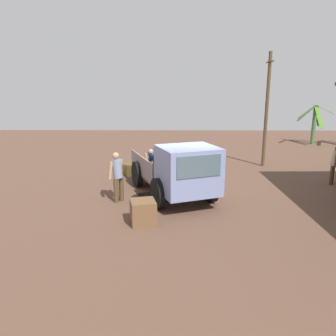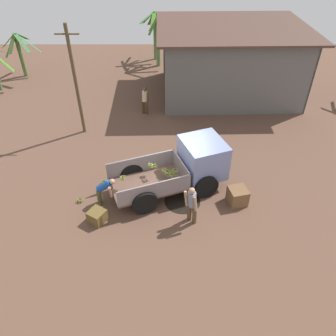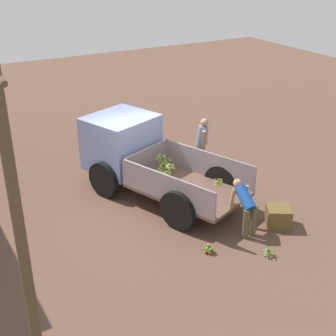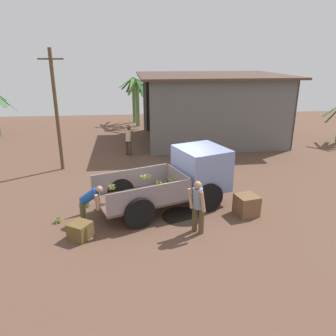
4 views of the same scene
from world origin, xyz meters
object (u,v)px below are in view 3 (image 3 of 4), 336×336
Objects in this scene: wooden_crate_0 at (278,216)px; person_worker_loading at (245,205)px; banana_bunch_on_ground_0 at (269,252)px; wooden_crate_1 at (143,147)px; utility_pole at (20,236)px; person_foreground_visitor at (202,143)px; banana_bunch_on_ground_1 at (208,248)px; cargo_truck at (134,152)px.

person_worker_loading is at bearing 78.90° from wooden_crate_0.
banana_bunch_on_ground_0 is 6.12m from wooden_crate_1.
utility_pole reaches higher than person_worker_loading.
wooden_crate_1 is (1.84, 1.00, -0.59)m from person_foreground_visitor.
utility_pole is at bearing 111.56° from banana_bunch_on_ground_1.
utility_pole reaches higher than banana_bunch_on_ground_0.
banana_bunch_on_ground_0 is 1.00× the size of banana_bunch_on_ground_1.
banana_bunch_on_ground_1 is (-0.28, 1.18, -0.63)m from person_worker_loading.
banana_bunch_on_ground_0 is (-4.36, -1.08, -0.95)m from cargo_truck.
wooden_crate_1 is at bearing 159.51° from person_foreground_visitor.
cargo_truck reaches higher than banana_bunch_on_ground_0.
wooden_crate_0 is at bearing -74.42° from utility_pole.
person_foreground_visitor is at bearing -0.54° from wooden_crate_0.
utility_pole is 21.67× the size of banana_bunch_on_ground_1.
banana_bunch_on_ground_1 is (0.76, 1.07, 0.01)m from banana_bunch_on_ground_0.
cargo_truck is 19.91× the size of banana_bunch_on_ground_0.
utility_pole is 9.06m from wooden_crate_1.
banana_bunch_on_ground_1 is 5.48m from wooden_crate_1.
banana_bunch_on_ground_1 is (-3.52, 2.12, -0.81)m from person_foreground_visitor.
person_worker_loading is 2.21× the size of wooden_crate_0.
utility_pole reaches higher than person_foreground_visitor.
wooden_crate_1 is (1.75, -1.13, -0.71)m from cargo_truck.
person_worker_loading is at bearing -6.04° from banana_bunch_on_ground_0.
person_worker_loading is (-3.24, 0.94, -0.19)m from person_foreground_visitor.
wooden_crate_0 is at bearing -49.87° from banana_bunch_on_ground_0.
utility_pole is 4.28× the size of person_worker_loading.
wooden_crate_1 is at bearing -11.76° from banana_bunch_on_ground_1.
person_foreground_visitor is 3.38m from person_worker_loading.
wooden_crate_0 is (1.73, -6.21, -2.49)m from utility_pole.
cargo_truck is 2.14m from person_foreground_visitor.
person_worker_loading reaches higher than banana_bunch_on_ground_1.
banana_bunch_on_ground_1 is (1.63, -4.13, -2.62)m from utility_pole.
utility_pole is at bearing 121.10° from cargo_truck.
wooden_crate_1 is (5.36, -1.12, 0.23)m from banana_bunch_on_ground_1.
utility_pole is 5.89m from banana_bunch_on_ground_0.
cargo_truck is 4.17m from wooden_crate_0.
banana_bunch_on_ground_1 is 0.44× the size of wooden_crate_0.
person_foreground_visitor reaches higher than banana_bunch_on_ground_0.
wooden_crate_1 is (6.12, -0.05, 0.23)m from banana_bunch_on_ground_0.
cargo_truck is 6.87m from utility_pole.
utility_pole reaches higher than cargo_truck.
person_foreground_visitor is at bearing -14.09° from person_worker_loading.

